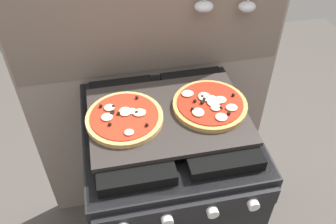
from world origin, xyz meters
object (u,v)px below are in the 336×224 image
object	(u,v)px
stove	(168,193)
pizza_left	(124,118)
pizza_right	(210,105)
baking_tray	(168,116)

from	to	relation	value
stove	pizza_left	size ratio (longest dim) A/B	3.46
pizza_left	pizza_right	world-z (taller)	same
stove	pizza_right	distance (m)	0.50
baking_tray	pizza_left	xyz separation A→B (m)	(-0.15, -0.00, 0.02)
stove	baking_tray	xyz separation A→B (m)	(0.00, 0.00, 0.46)
baking_tray	stove	bearing A→B (deg)	-90.00
pizza_left	pizza_right	xyz separation A→B (m)	(0.30, 0.01, 0.00)
baking_tray	pizza_left	world-z (taller)	pizza_left
stove	pizza_right	world-z (taller)	pizza_right
baking_tray	pizza_right	size ratio (longest dim) A/B	2.08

